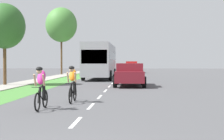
% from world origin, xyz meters
% --- Properties ---
extents(ground_plane, '(120.00, 120.00, 0.00)m').
position_xyz_m(ground_plane, '(0.00, 20.00, 0.00)').
color(ground_plane, '#4C4C4F').
extents(grass_verge, '(2.45, 70.00, 0.01)m').
position_xyz_m(grass_verge, '(-4.93, 20.00, 0.00)').
color(grass_verge, '#478438').
rests_on(grass_verge, ground_plane).
extents(sidewalk_concrete, '(1.91, 70.00, 0.10)m').
position_xyz_m(sidewalk_concrete, '(-7.10, 20.00, 0.00)').
color(sidewalk_concrete, '#9E998E').
rests_on(sidewalk_concrete, ground_plane).
extents(lane_markings_center, '(0.12, 54.30, 0.01)m').
position_xyz_m(lane_markings_center, '(0.00, 24.00, 0.00)').
color(lane_markings_center, white).
rests_on(lane_markings_center, ground_plane).
extents(cyclist_lead, '(0.42, 1.72, 1.58)m').
position_xyz_m(cyclist_lead, '(-1.70, 7.21, 0.81)').
color(cyclist_lead, black).
rests_on(cyclist_lead, ground_plane).
extents(cyclist_trailing, '(0.42, 1.72, 1.58)m').
position_xyz_m(cyclist_trailing, '(-0.94, 9.45, 0.81)').
color(cyclist_trailing, black).
rests_on(cyclist_trailing, ground_plane).
extents(pickup_maroon, '(2.22, 5.10, 1.64)m').
position_xyz_m(pickup_maroon, '(1.44, 19.14, 0.83)').
color(pickup_maroon, maroon).
rests_on(pickup_maroon, ground_plane).
extents(bus_silver, '(2.78, 11.60, 3.48)m').
position_xyz_m(bus_silver, '(-1.67, 29.55, 1.98)').
color(bus_silver, '#A5A8AD').
rests_on(bus_silver, ground_plane).
extents(suv_red, '(2.15, 4.70, 1.79)m').
position_xyz_m(suv_red, '(1.47, 47.46, 0.95)').
color(suv_red, red).
rests_on(suv_red, ground_plane).
extents(street_tree_near, '(3.05, 3.05, 6.06)m').
position_xyz_m(street_tree_near, '(-7.81, 19.43, 4.37)').
color(street_tree_near, brown).
rests_on(street_tree_near, ground_plane).
extents(street_tree_far, '(4.19, 4.19, 8.97)m').
position_xyz_m(street_tree_far, '(-7.88, 39.55, 6.65)').
color(street_tree_far, brown).
rests_on(street_tree_far, ground_plane).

